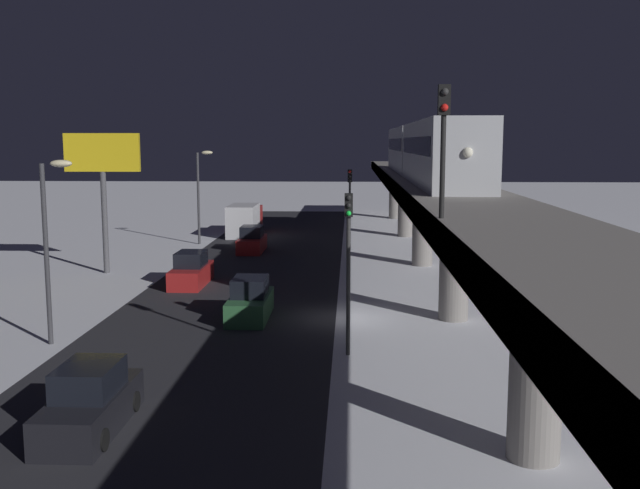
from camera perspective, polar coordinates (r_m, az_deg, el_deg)
The scene contains 15 objects.
ground_plane at distance 34.99m, azimuth 1.76°, elevation -5.79°, with size 240.00×240.00×0.00m, color white.
avenue_asphalt at distance 35.53m, azimuth -7.69°, elevation -5.64°, with size 11.00×107.45×0.01m, color #28282D.
elevated_railway at distance 34.46m, azimuth 10.43°, elevation 2.71°, with size 5.00×107.45×6.05m.
subway_train at distance 49.53m, azimuth 8.17°, elevation 7.35°, with size 2.94×36.87×3.40m.
rail_signal at distance 22.38m, azimuth 9.65°, elevation 9.00°, with size 0.36×0.41×4.00m.
sedan_black at distance 22.76m, azimuth -17.56°, elevation -11.79°, with size 1.91×4.78×1.97m.
sedan_green at distance 34.97m, azimuth -5.50°, elevation -4.49°, with size 1.80×4.58×1.97m.
sedan_red at distance 56.10m, azimuth -5.35°, elevation 0.26°, with size 1.80×4.77×1.97m.
sedan_red_2 at distance 43.54m, azimuth -10.05°, elevation -2.09°, with size 1.80×4.79×1.97m.
box_truck at distance 66.16m, azimuth -5.91°, elevation 1.92°, with size 2.40×7.40×2.80m.
traffic_light_near at distance 28.23m, azimuth 2.24°, elevation -0.45°, with size 0.32×0.44×6.40m.
traffic_light_mid at distance 52.48m, azimuth 2.34°, elevation 3.49°, with size 0.32×0.44×6.40m.
commercial_billboard at distance 48.14m, azimuth -16.67°, elevation 5.88°, with size 4.80×0.36×8.90m.
street_lamp_near at distance 31.66m, azimuth -20.36°, elevation 1.10°, with size 1.35×0.44×7.65m.
street_lamp_far at distance 60.34m, azimuth -9.32°, elevation 4.57°, with size 1.35×0.44×7.65m.
Camera 1 is at (-0.38, 33.98, 8.37)m, focal length 40.86 mm.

